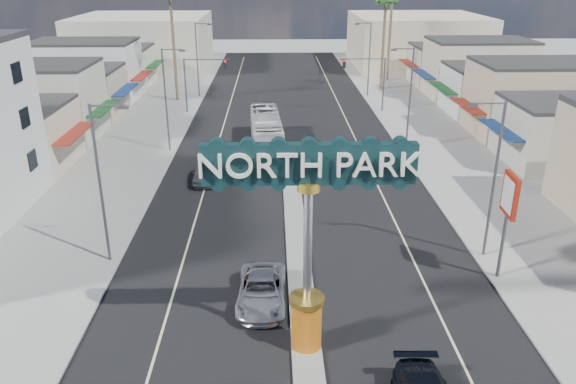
{
  "coord_description": "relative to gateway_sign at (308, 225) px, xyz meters",
  "views": [
    {
      "loc": [
        -1.33,
        -18.04,
        15.51
      ],
      "look_at": [
        -0.59,
        9.7,
        4.22
      ],
      "focal_mm": 35.0,
      "sensor_mm": 36.0,
      "label": 1
    }
  ],
  "objects": [
    {
      "name": "traffic_signal_right",
      "position": [
        9.18,
        42.02,
        -1.65
      ],
      "size": [
        5.09,
        0.45,
        6.0
      ],
      "color": "#47474C",
      "rests_on": "ground"
    },
    {
      "name": "suv_left",
      "position": [
        -2.0,
        3.62,
        -5.23
      ],
      "size": [
        2.45,
        5.09,
        1.4
      ],
      "primitive_type": "imported",
      "rotation": [
        0.0,
        0.0,
        -0.03
      ],
      "color": "#B5B5BA",
      "rests_on": "ground"
    },
    {
      "name": "gateway_sign",
      "position": [
        0.0,
        0.0,
        0.0
      ],
      "size": [
        8.2,
        1.5,
        9.15
      ],
      "color": "orange",
      "rests_on": "median_island"
    },
    {
      "name": "traffic_signal_left",
      "position": [
        -9.18,
        42.02,
        -1.65
      ],
      "size": [
        5.09,
        0.45,
        6.0
      ],
      "color": "#47474C",
      "rests_on": "ground"
    },
    {
      "name": "car_parked_left",
      "position": [
        -6.67,
        20.4,
        -5.22
      ],
      "size": [
        1.9,
        4.24,
        1.42
      ],
      "primitive_type": "imported",
      "rotation": [
        0.0,
        0.0,
        0.05
      ],
      "color": "slate",
      "rests_on": "ground"
    },
    {
      "name": "backdrop_far_right",
      "position": [
        22.0,
        73.02,
        -1.93
      ],
      "size": [
        20.0,
        20.0,
        8.0
      ],
      "primitive_type": "cube",
      "color": "beige",
      "rests_on": "ground"
    },
    {
      "name": "streetlight_r_near",
      "position": [
        10.43,
        8.02,
        -0.86
      ],
      "size": [
        2.03,
        0.22,
        9.0
      ],
      "color": "#47474C",
      "rests_on": "ground"
    },
    {
      "name": "streetlight_l_far",
      "position": [
        -10.43,
        50.02,
        -0.86
      ],
      "size": [
        2.03,
        0.22,
        9.0
      ],
      "color": "#47474C",
      "rests_on": "ground"
    },
    {
      "name": "streetlight_l_near",
      "position": [
        -10.43,
        8.02,
        -0.86
      ],
      "size": [
        2.03,
        0.22,
        9.0
      ],
      "color": "#47474C",
      "rests_on": "ground"
    },
    {
      "name": "palm_right_mid",
      "position": [
        13.0,
        54.02,
        4.67
      ],
      "size": [
        2.6,
        2.6,
        12.1
      ],
      "color": "brown",
      "rests_on": "ground"
    },
    {
      "name": "city_bus",
      "position": [
        -2.0,
        29.26,
        -4.39
      ],
      "size": [
        3.2,
        11.16,
        3.07
      ],
      "primitive_type": "imported",
      "rotation": [
        0.0,
        0.0,
        0.06
      ],
      "color": "silver",
      "rests_on": "ground"
    },
    {
      "name": "palm_left_far",
      "position": [
        -13.0,
        48.02,
        5.57
      ],
      "size": [
        2.6,
        2.6,
        13.1
      ],
      "color": "brown",
      "rests_on": "ground"
    },
    {
      "name": "streetlight_r_far",
      "position": [
        10.43,
        50.02,
        -0.86
      ],
      "size": [
        2.03,
        0.22,
        9.0
      ],
      "color": "#47474C",
      "rests_on": "ground"
    },
    {
      "name": "median_island",
      "position": [
        0.0,
        12.02,
        -5.85
      ],
      "size": [
        1.3,
        30.0,
        0.16
      ],
      "primitive_type": "cube",
      "color": "gray",
      "rests_on": "ground"
    },
    {
      "name": "storefront_row_right",
      "position": [
        24.0,
        41.02,
        -2.93
      ],
      "size": [
        12.0,
        42.0,
        6.0
      ],
      "primitive_type": "cube",
      "color": "#B7B29E",
      "rests_on": "ground"
    },
    {
      "name": "streetlight_r_mid",
      "position": [
        10.43,
        28.02,
        -0.86
      ],
      "size": [
        2.03,
        0.22,
        9.0
      ],
      "color": "#47474C",
      "rests_on": "ground"
    },
    {
      "name": "backdrop_far_left",
      "position": [
        -22.0,
        73.02,
        -1.93
      ],
      "size": [
        20.0,
        20.0,
        8.0
      ],
      "primitive_type": "cube",
      "color": "#B7B29E",
      "rests_on": "ground"
    },
    {
      "name": "road",
      "position": [
        0.0,
        28.02,
        -5.92
      ],
      "size": [
        20.0,
        120.0,
        0.01
      ],
      "primitive_type": "cube",
      "color": "black",
      "rests_on": "ground"
    },
    {
      "name": "sidewalk_right",
      "position": [
        14.0,
        28.02,
        -5.87
      ],
      "size": [
        8.0,
        120.0,
        0.12
      ],
      "primitive_type": "cube",
      "color": "gray",
      "rests_on": "ground"
    },
    {
      "name": "streetlight_l_mid",
      "position": [
        -10.43,
        28.02,
        -0.86
      ],
      "size": [
        2.03,
        0.22,
        9.0
      ],
      "color": "#47474C",
      "rests_on": "ground"
    },
    {
      "name": "bank_pylon_sign",
      "position": [
        10.49,
        5.62,
        -1.46
      ],
      "size": [
        0.33,
        1.81,
        5.75
      ],
      "rotation": [
        0.0,
        0.0,
        -0.05
      ],
      "color": "#47474C",
      "rests_on": "sidewalk_right"
    },
    {
      "name": "storefront_row_left",
      "position": [
        -24.0,
        41.02,
        -2.93
      ],
      "size": [
        12.0,
        42.0,
        6.0
      ],
      "primitive_type": "cube",
      "color": "beige",
      "rests_on": "ground"
    },
    {
      "name": "sidewalk_left",
      "position": [
        -14.0,
        28.02,
        -5.87
      ],
      "size": [
        8.0,
        120.0,
        0.12
      ],
      "primitive_type": "cube",
      "color": "gray",
      "rests_on": "ground"
    },
    {
      "name": "ground",
      "position": [
        0.0,
        28.02,
        -5.93
      ],
      "size": [
        160.0,
        160.0,
        0.0
      ],
      "primitive_type": "plane",
      "color": "gray",
      "rests_on": "ground"
    }
  ]
}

